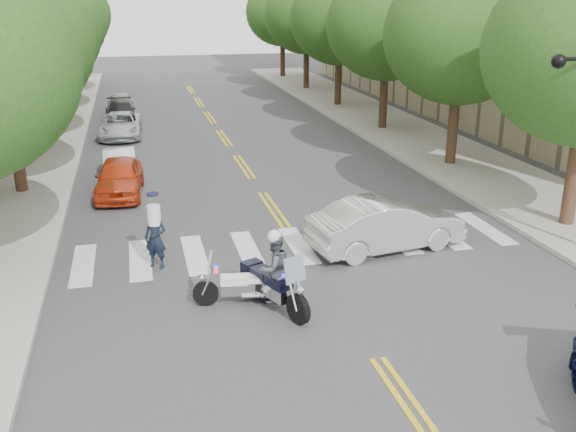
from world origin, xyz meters
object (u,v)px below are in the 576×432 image
object	(u,v)px
motorcycle_police	(273,274)
convertible	(386,224)
motorcycle_parked	(244,286)
officer_standing	(156,238)

from	to	relation	value
motorcycle_police	convertible	world-z (taller)	motorcycle_police
motorcycle_parked	convertible	size ratio (longest dim) A/B	0.45
motorcycle_police	convertible	size ratio (longest dim) A/B	0.51
motorcycle_parked	officer_standing	world-z (taller)	officer_standing
motorcycle_police	convertible	distance (m)	4.95
motorcycle_parked	convertible	xyz separation A→B (m)	(4.67, 2.50, 0.30)
motorcycle_parked	officer_standing	distance (m)	3.37
motorcycle_police	convertible	xyz separation A→B (m)	(4.02, 2.89, -0.13)
motorcycle_police	officer_standing	xyz separation A→B (m)	(-2.59, 3.12, -0.03)
motorcycle_parked	motorcycle_police	bearing A→B (deg)	-113.23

